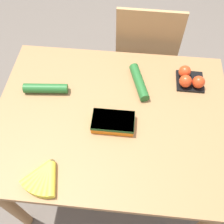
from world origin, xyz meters
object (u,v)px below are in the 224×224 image
object	(u,v)px
cucumber_far	(46,88)
chair	(144,60)
cucumber_near	(139,82)
banana_bunch	(44,177)
carrot_bag	(113,122)
tomato_pack	(190,79)

from	to	relation	value
cucumber_far	chair	bearing A→B (deg)	46.45
cucumber_near	cucumber_far	bearing A→B (deg)	-169.17
chair	banana_bunch	bearing A→B (deg)	68.26
carrot_bag	chair	bearing A→B (deg)	77.79
chair	carrot_bag	bearing A→B (deg)	78.53
chair	tomato_pack	xyz separation A→B (m)	(0.22, -0.42, 0.30)
tomato_pack	cucumber_near	xyz separation A→B (m)	(-0.26, -0.04, -0.01)
tomato_pack	cucumber_far	size ratio (longest dim) A/B	0.62
tomato_pack	chair	bearing A→B (deg)	117.72
banana_bunch	tomato_pack	bearing A→B (deg)	42.93
chair	banana_bunch	world-z (taller)	chair
cucumber_near	cucumber_far	xyz separation A→B (m)	(-0.48, -0.09, 0.00)
banana_bunch	cucumber_near	distance (m)	0.67
chair	cucumber_far	bearing A→B (deg)	47.18
cucumber_far	banana_bunch	bearing A→B (deg)	-77.51
carrot_bag	banana_bunch	bearing A→B (deg)	-131.77
tomato_pack	cucumber_near	distance (m)	0.26
chair	tomato_pack	bearing A→B (deg)	118.46
chair	tomato_pack	size ratio (longest dim) A/B	6.94
tomato_pack	carrot_bag	distance (m)	0.48
cucumber_near	cucumber_far	world-z (taller)	same
chair	carrot_bag	size ratio (longest dim) A/B	4.96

